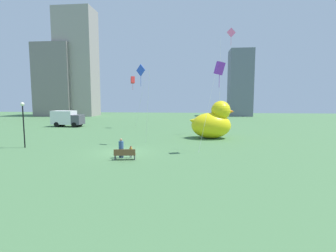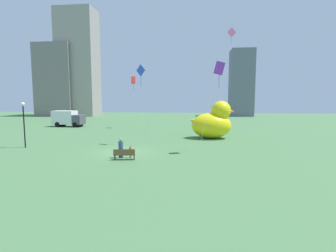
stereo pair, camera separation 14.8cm
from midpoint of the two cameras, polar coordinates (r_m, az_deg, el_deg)
ground_plane at (r=23.65m, az=-10.08°, el=-5.90°), size 140.00×140.00×0.00m
park_bench at (r=20.55m, az=-9.73°, el=-6.35°), size 1.77×0.70×0.90m
person_adult at (r=21.24m, az=-10.52°, el=-4.77°), size 0.40×0.40×1.65m
person_child at (r=21.18m, az=-8.32°, el=-5.72°), size 0.25×0.25×1.02m
giant_inflatable_duck at (r=31.84m, az=10.35°, el=0.81°), size 5.68×3.64×4.70m
lamppost at (r=28.95m, az=-29.95°, el=1.94°), size 0.38×0.38×4.59m
box_truck at (r=48.39m, az=-21.78°, el=1.57°), size 5.55×2.59×2.85m
city_skyline at (r=79.07m, az=-16.39°, el=11.37°), size 62.75×12.18×30.90m
kite_red at (r=43.40m, az=-7.80°, el=10.31°), size 2.48×2.57×8.78m
kite_purple at (r=23.10m, az=11.79°, el=12.70°), size 2.27×2.21×8.26m
kite_blue at (r=27.27m, az=-5.97°, el=11.95°), size 1.57×1.38×8.59m
kite_pink at (r=36.68m, az=14.20°, el=18.90°), size 2.05×2.68×14.49m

